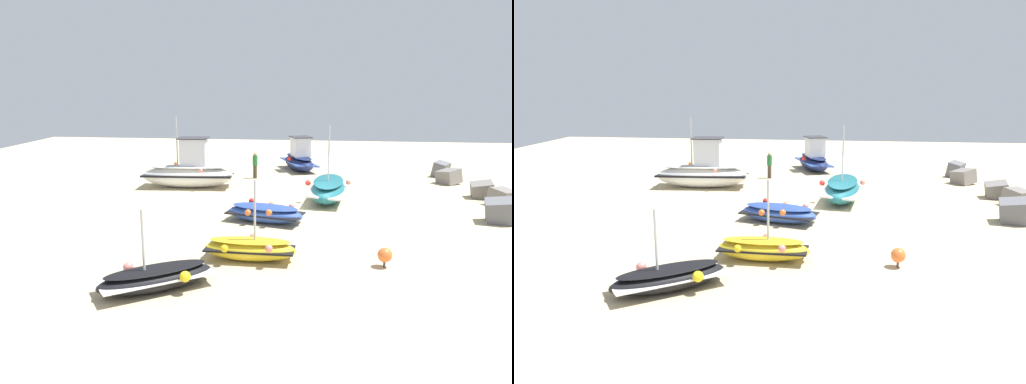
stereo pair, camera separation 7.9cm
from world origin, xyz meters
The scene contains 10 objects.
ground_plane centered at (0.00, 0.00, 0.00)m, with size 56.33×56.33×0.00m, color #C6B289.
fishing_boat_0 centered at (-10.71, -0.72, 0.78)m, with size 4.32×2.92×2.42m.
fishing_boat_1 centered at (-4.31, -6.91, 0.93)m, with size 2.30×5.49×4.16m.
fishing_boat_2 centered at (10.10, -4.27, 0.39)m, with size 3.17×3.67×2.58m.
fishing_boat_3 centered at (2.41, -1.77, 0.41)m, with size 2.29×3.71×0.83m.
fishing_boat_4 centered at (-1.99, 1.10, 0.61)m, with size 4.83×2.40×3.99m.
fishing_boat_5 centered at (7.26, -1.80, 0.42)m, with size 1.74×3.27×2.90m.
person_walking centered at (-7.49, -3.42, 0.97)m, with size 0.32×0.32×1.68m.
breakwater_rocks centered at (0.20, 9.04, 0.42)m, with size 20.78×2.94×1.38m.
mooring_buoy_0 centered at (7.41, 2.78, 0.43)m, with size 0.50×0.50×0.68m.
Camera 1 is at (23.72, 0.38, 6.19)m, focal length 35.16 mm.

